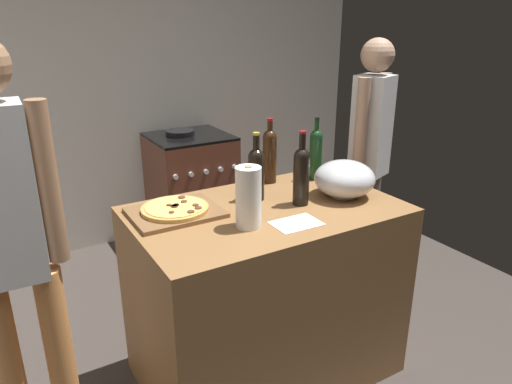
% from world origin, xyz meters
% --- Properties ---
extents(ground_plane, '(4.48, 3.17, 0.02)m').
position_xyz_m(ground_plane, '(0.00, 1.29, -0.01)').
color(ground_plane, '#3F3833').
extents(kitchen_wall_rear, '(4.48, 0.10, 2.60)m').
position_xyz_m(kitchen_wall_rear, '(0.00, 2.62, 1.30)').
color(kitchen_wall_rear, '#BCB7AD').
rests_on(kitchen_wall_rear, ground_plane).
extents(counter, '(1.26, 0.78, 0.93)m').
position_xyz_m(counter, '(0.18, 0.60, 0.47)').
color(counter, olive).
rests_on(counter, ground_plane).
extents(cutting_board, '(0.40, 0.32, 0.02)m').
position_xyz_m(cutting_board, '(-0.22, 0.75, 0.94)').
color(cutting_board, brown).
rests_on(cutting_board, counter).
extents(pizza, '(0.31, 0.31, 0.03)m').
position_xyz_m(pizza, '(-0.22, 0.75, 0.96)').
color(pizza, tan).
rests_on(pizza, cutting_board).
extents(mixing_bowl, '(0.30, 0.30, 0.18)m').
position_xyz_m(mixing_bowl, '(0.60, 0.54, 1.02)').
color(mixing_bowl, '#B2B2B7').
rests_on(mixing_bowl, counter).
extents(paper_towel_roll, '(0.11, 0.11, 0.27)m').
position_xyz_m(paper_towel_roll, '(-0.00, 0.46, 1.07)').
color(paper_towel_roll, white).
rests_on(paper_towel_roll, counter).
extents(wine_bottle_amber, '(0.07, 0.07, 0.35)m').
position_xyz_m(wine_bottle_amber, '(0.39, 0.92, 1.09)').
color(wine_bottle_amber, '#331E0F').
rests_on(wine_bottle_amber, counter).
extents(wine_bottle_green, '(0.08, 0.08, 0.36)m').
position_xyz_m(wine_bottle_green, '(0.35, 0.56, 1.09)').
color(wine_bottle_green, black).
rests_on(wine_bottle_green, counter).
extents(wine_bottle_dark, '(0.07, 0.07, 0.35)m').
position_xyz_m(wine_bottle_dark, '(0.64, 0.83, 1.09)').
color(wine_bottle_dark, '#143819').
rests_on(wine_bottle_dark, counter).
extents(wine_bottle_clear, '(0.08, 0.08, 0.34)m').
position_xyz_m(wine_bottle_clear, '(0.20, 0.73, 1.08)').
color(wine_bottle_clear, black).
rests_on(wine_bottle_clear, counter).
extents(recipe_sheet, '(0.21, 0.15, 0.00)m').
position_xyz_m(recipe_sheet, '(0.19, 0.38, 0.93)').
color(recipe_sheet, white).
rests_on(recipe_sheet, counter).
extents(stove, '(0.60, 0.60, 0.96)m').
position_xyz_m(stove, '(0.47, 2.22, 0.46)').
color(stove, brown).
rests_on(stove, ground_plane).
extents(person_in_stripes, '(0.38, 0.21, 1.74)m').
position_xyz_m(person_in_stripes, '(-0.90, 0.64, 1.01)').
color(person_in_stripes, '#D88C4C').
rests_on(person_in_stripes, ground_plane).
extents(person_in_red, '(0.35, 0.26, 1.67)m').
position_xyz_m(person_in_red, '(1.18, 0.98, 0.96)').
color(person_in_red, slate).
rests_on(person_in_red, ground_plane).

